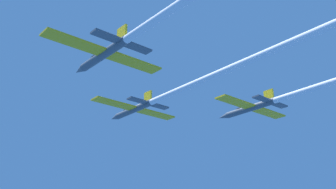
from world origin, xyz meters
TOP-DOWN VIEW (x-y plane):
  - jet_lead at (-0.36, -14.75)m, footprint 17.17×51.20m
  - jet_left_wing at (-16.01, -27.42)m, footprint 17.17×45.98m
  - jet_right_wing at (15.01, -26.82)m, footprint 17.17×45.73m

SIDE VIEW (x-z plane):
  - jet_right_wing at x=15.01m, z-range -1.97..0.88m
  - jet_lead at x=-0.36m, z-range -1.85..0.99m
  - jet_left_wing at x=-16.01m, z-range -1.60..1.24m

